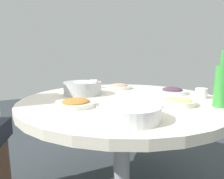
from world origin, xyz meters
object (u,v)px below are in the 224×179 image
dish_noodles (178,101)px  soup_bowl (130,113)px  round_dining_table (122,109)px  tea_cup_far (96,84)px  rice_bowl (83,88)px  dish_tofu_braise (76,103)px  dish_shrimp (119,86)px  green_bottle (222,85)px  tea_cup_near (201,93)px  dish_eggplant (172,91)px

dish_noodles → soup_bowl: bearing=104.6°
round_dining_table → tea_cup_far: 0.49m
rice_bowl → dish_tofu_braise: bearing=155.6°
dish_shrimp → dish_tofu_braise: bearing=130.3°
dish_shrimp → green_bottle: size_ratio=0.73×
soup_bowl → dish_shrimp: size_ratio=1.21×
tea_cup_near → tea_cup_far: 0.85m
round_dining_table → dish_eggplant: size_ratio=5.88×
dish_noodles → dish_tofu_braise: size_ratio=0.94×
rice_bowl → dish_eggplant: bearing=-113.0°
dish_shrimp → dish_tofu_braise: 0.66m
rice_bowl → green_bottle: size_ratio=0.92×
rice_bowl → green_bottle: bearing=-141.0°
dish_eggplant → tea_cup_far: bearing=38.7°
rice_bowl → soup_bowl: bearing=-179.8°
dish_eggplant → tea_cup_far: 0.65m
dish_shrimp → dish_eggplant: size_ratio=0.98×
dish_eggplant → tea_cup_far: (0.51, 0.41, 0.02)m
round_dining_table → soup_bowl: bearing=154.2°
tea_cup_near → dish_tofu_braise: bearing=77.9°
rice_bowl → tea_cup_near: rice_bowl is taller
dish_eggplant → tea_cup_far: tea_cup_far is taller
round_dining_table → dish_noodles: 0.37m
soup_bowl → dish_tofu_braise: (0.32, 0.14, -0.01)m
round_dining_table → tea_cup_near: bearing=-119.4°
dish_noodles → dish_eggplant: dish_eggplant is taller
round_dining_table → dish_shrimp: (0.34, -0.17, 0.10)m
round_dining_table → dish_tofu_braise: (-0.08, 0.34, 0.10)m
soup_bowl → dish_shrimp: (0.75, -0.36, -0.01)m
round_dining_table → tea_cup_far: (0.47, -0.00, 0.12)m
dish_tofu_braise → tea_cup_far: bearing=-31.4°
dish_noodles → dish_eggplant: (0.27, -0.23, 0.00)m
dish_tofu_braise → green_bottle: size_ratio=0.72×
dish_eggplant → dish_tofu_braise: bearing=93.6°
dish_shrimp → tea_cup_far: tea_cup_far is taller
soup_bowl → dish_shrimp: 0.83m
round_dining_table → green_bottle: bearing=-142.4°
rice_bowl → dish_shrimp: 0.39m
rice_bowl → dish_shrimp: bearing=-71.6°
dish_shrimp → rice_bowl: bearing=108.4°
dish_noodles → tea_cup_far: size_ratio=2.74×
rice_bowl → soup_bowl: size_ratio=1.04×
dish_eggplant → green_bottle: size_ratio=0.75×
round_dining_table → soup_bowl: soup_bowl is taller
dish_noodles → dish_shrimp: (0.65, 0.02, 0.00)m
soup_bowl → tea_cup_far: (0.87, -0.20, 0.01)m
dish_eggplant → green_bottle: bearing=170.5°
green_bottle → round_dining_table: bearing=37.6°
dish_noodles → tea_cup_far: (0.78, 0.18, 0.02)m
round_dining_table → tea_cup_far: tea_cup_far is taller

